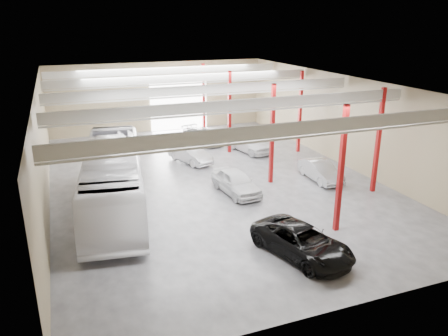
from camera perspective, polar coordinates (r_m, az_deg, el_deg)
depot_shell at (r=30.86m, az=-1.84°, el=7.51°), size 22.12×32.12×7.06m
coach_bus at (r=27.16m, az=-14.21°, el=-1.31°), size 5.23×14.31×3.89m
black_sedan at (r=21.92m, az=10.14°, el=-9.43°), size 3.91×5.97×1.53m
car_row_a at (r=29.06m, az=1.56°, el=-1.81°), size 2.33×4.81×1.58m
car_row_b at (r=35.43m, az=-4.42°, el=1.85°), size 2.89×4.58×1.42m
car_row_c at (r=40.99m, az=-2.85°, el=4.22°), size 3.26×5.18×1.40m
car_right_near at (r=32.18m, az=12.48°, el=-0.33°), size 1.65×4.37×1.42m
car_right_far at (r=38.36m, az=3.32°, el=3.39°), size 2.93×5.19×1.67m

